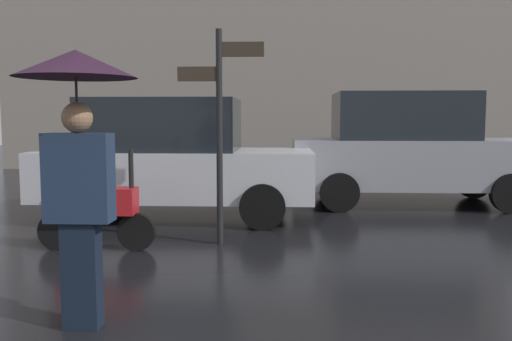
# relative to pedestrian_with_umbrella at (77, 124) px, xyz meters

# --- Properties ---
(pedestrian_with_umbrella) EXTENTS (0.90, 0.90, 2.10)m
(pedestrian_with_umbrella) POSITION_rel_pedestrian_with_umbrella_xyz_m (0.00, 0.00, 0.00)
(pedestrian_with_umbrella) COLOR black
(pedestrian_with_umbrella) RESTS_ON ground
(parked_scooter) EXTENTS (1.44, 0.32, 1.23)m
(parked_scooter) POSITION_rel_pedestrian_with_umbrella_xyz_m (-0.78, 2.44, -1.00)
(parked_scooter) COLOR black
(parked_scooter) RESTS_ON ground
(parked_car_left) EXTENTS (4.43, 1.97, 2.07)m
(parked_car_left) POSITION_rel_pedestrian_with_umbrella_xyz_m (3.88, 6.22, -0.52)
(parked_car_left) COLOR gray
(parked_car_left) RESTS_ON ground
(parked_car_right) EXTENTS (4.32, 1.95, 1.91)m
(parked_car_right) POSITION_rel_pedestrian_with_umbrella_xyz_m (-0.23, 4.66, -0.59)
(parked_car_right) COLOR silver
(parked_car_right) RESTS_ON ground
(street_signpost) EXTENTS (1.08, 0.08, 2.70)m
(street_signpost) POSITION_rel_pedestrian_with_umbrella_xyz_m (0.74, 2.84, 0.09)
(street_signpost) COLOR black
(street_signpost) RESTS_ON ground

